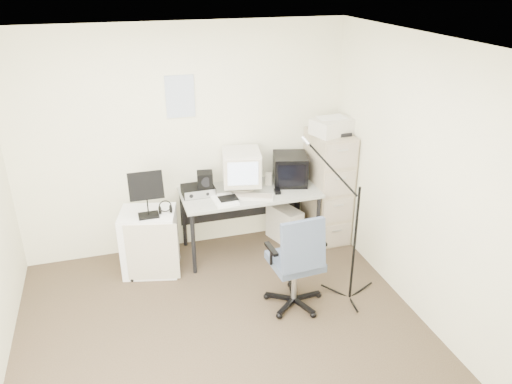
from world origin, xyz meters
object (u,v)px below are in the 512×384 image
object	(u,v)px
filing_cabinet	(328,187)
side_cart	(150,242)
desk	(250,221)
office_chair	(295,259)

from	to	relation	value
filing_cabinet	side_cart	xyz separation A→B (m)	(-2.08, -0.14, -0.30)
desk	side_cart	world-z (taller)	desk
desk	side_cart	size ratio (longest dim) A/B	2.17
filing_cabinet	side_cart	world-z (taller)	filing_cabinet
side_cart	filing_cabinet	bearing A→B (deg)	17.15
office_chair	side_cart	world-z (taller)	office_chair
desk	side_cart	distance (m)	1.13
office_chair	side_cart	xyz separation A→B (m)	(-1.24, 1.00, -0.16)
office_chair	side_cart	distance (m)	1.60
side_cart	office_chair	bearing A→B (deg)	-25.53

